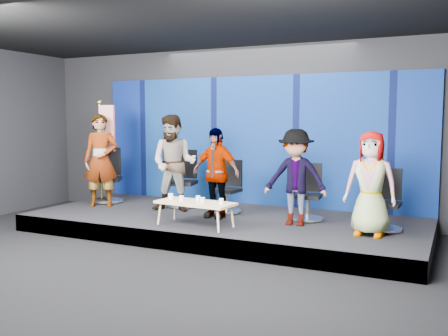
{
  "coord_description": "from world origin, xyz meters",
  "views": [
    {
      "loc": [
        3.79,
        -5.48,
        2.05
      ],
      "look_at": [
        0.06,
        2.4,
        1.18
      ],
      "focal_mm": 40.0,
      "sensor_mm": 36.0,
      "label": 1
    }
  ],
  "objects_px": {
    "coffee_table": "(195,204)",
    "flag_stand": "(105,149)",
    "panelist_e": "(371,184)",
    "mug_b": "(182,198)",
    "panelist_c": "(216,173)",
    "panelist_a": "(101,160)",
    "chair_b": "(183,188)",
    "mug_c": "(198,198)",
    "mug_d": "(203,200)",
    "panelist_d": "(296,177)",
    "chair_d": "(308,202)",
    "mug_e": "(221,201)",
    "chair_a": "(109,184)",
    "chair_e": "(386,210)",
    "panelist_b": "(174,163)",
    "mug_a": "(171,196)",
    "chair_c": "(228,195)"
  },
  "relations": [
    {
      "from": "coffee_table",
      "to": "flag_stand",
      "type": "height_order",
      "value": "flag_stand"
    },
    {
      "from": "panelist_e",
      "to": "mug_b",
      "type": "bearing_deg",
      "value": -166.1
    },
    {
      "from": "panelist_c",
      "to": "mug_b",
      "type": "height_order",
      "value": "panelist_c"
    },
    {
      "from": "panelist_a",
      "to": "chair_b",
      "type": "distance_m",
      "value": 1.72
    },
    {
      "from": "mug_c",
      "to": "flag_stand",
      "type": "bearing_deg",
      "value": 158.7
    },
    {
      "from": "mug_c",
      "to": "mug_d",
      "type": "xyz_separation_m",
      "value": [
        0.15,
        -0.13,
        0.0
      ]
    },
    {
      "from": "coffee_table",
      "to": "panelist_c",
      "type": "bearing_deg",
      "value": 91.18
    },
    {
      "from": "panelist_d",
      "to": "chair_d",
      "type": "bearing_deg",
      "value": 74.98
    },
    {
      "from": "mug_e",
      "to": "panelist_d",
      "type": "bearing_deg",
      "value": 38.45
    },
    {
      "from": "chair_a",
      "to": "mug_b",
      "type": "relative_size",
      "value": 12.27
    },
    {
      "from": "coffee_table",
      "to": "chair_b",
      "type": "bearing_deg",
      "value": 126.22
    },
    {
      "from": "mug_d",
      "to": "mug_e",
      "type": "distance_m",
      "value": 0.31
    },
    {
      "from": "chair_b",
      "to": "chair_e",
      "type": "height_order",
      "value": "chair_b"
    },
    {
      "from": "mug_e",
      "to": "panelist_b",
      "type": "bearing_deg",
      "value": 146.0
    },
    {
      "from": "chair_a",
      "to": "panelist_d",
      "type": "bearing_deg",
      "value": -34.93
    },
    {
      "from": "chair_e",
      "to": "mug_b",
      "type": "xyz_separation_m",
      "value": [
        -3.09,
        -1.05,
        0.13
      ]
    },
    {
      "from": "chair_a",
      "to": "mug_b",
      "type": "xyz_separation_m",
      "value": [
        2.53,
        -1.31,
        0.07
      ]
    },
    {
      "from": "chair_d",
      "to": "panelist_a",
      "type": "bearing_deg",
      "value": -179.35
    },
    {
      "from": "chair_d",
      "to": "coffee_table",
      "type": "xyz_separation_m",
      "value": [
        -1.53,
        -1.26,
        0.05
      ]
    },
    {
      "from": "mug_b",
      "to": "chair_d",
      "type": "bearing_deg",
      "value": 36.27
    },
    {
      "from": "mug_c",
      "to": "chair_b",
      "type": "bearing_deg",
      "value": 127.96
    },
    {
      "from": "panelist_b",
      "to": "mug_a",
      "type": "height_order",
      "value": "panelist_b"
    },
    {
      "from": "mug_d",
      "to": "panelist_a",
      "type": "bearing_deg",
      "value": 162.42
    },
    {
      "from": "panelist_a",
      "to": "mug_d",
      "type": "height_order",
      "value": "panelist_a"
    },
    {
      "from": "panelist_c",
      "to": "chair_e",
      "type": "xyz_separation_m",
      "value": [
        2.87,
        0.23,
        -0.48
      ]
    },
    {
      "from": "mug_e",
      "to": "flag_stand",
      "type": "xyz_separation_m",
      "value": [
        -3.21,
        1.15,
        0.69
      ]
    },
    {
      "from": "chair_d",
      "to": "flag_stand",
      "type": "height_order",
      "value": "flag_stand"
    },
    {
      "from": "chair_d",
      "to": "panelist_b",
      "type": "bearing_deg",
      "value": -179.33
    },
    {
      "from": "panelist_d",
      "to": "mug_a",
      "type": "distance_m",
      "value": 2.1
    },
    {
      "from": "panelist_b",
      "to": "mug_e",
      "type": "bearing_deg",
      "value": -46.24
    },
    {
      "from": "panelist_a",
      "to": "mug_b",
      "type": "height_order",
      "value": "panelist_a"
    },
    {
      "from": "panelist_e",
      "to": "flag_stand",
      "type": "bearing_deg",
      "value": 176.41
    },
    {
      "from": "chair_b",
      "to": "panelist_e",
      "type": "distance_m",
      "value": 3.91
    },
    {
      "from": "panelist_c",
      "to": "coffee_table",
      "type": "height_order",
      "value": "panelist_c"
    },
    {
      "from": "panelist_a",
      "to": "mug_d",
      "type": "bearing_deg",
      "value": -45.69
    },
    {
      "from": "chair_c",
      "to": "panelist_e",
      "type": "relative_size",
      "value": 0.63
    },
    {
      "from": "panelist_b",
      "to": "mug_e",
      "type": "xyz_separation_m",
      "value": [
        1.46,
        -0.99,
        -0.47
      ]
    },
    {
      "from": "chair_c",
      "to": "mug_c",
      "type": "xyz_separation_m",
      "value": [
        0.03,
        -1.22,
        0.12
      ]
    },
    {
      "from": "coffee_table",
      "to": "mug_e",
      "type": "distance_m",
      "value": 0.48
    },
    {
      "from": "mug_d",
      "to": "chair_e",
      "type": "bearing_deg",
      "value": 21.79
    },
    {
      "from": "panelist_d",
      "to": "mug_c",
      "type": "bearing_deg",
      "value": -159.56
    },
    {
      "from": "chair_b",
      "to": "mug_a",
      "type": "bearing_deg",
      "value": -79.82
    },
    {
      "from": "chair_e",
      "to": "mug_a",
      "type": "relative_size",
      "value": 9.94
    },
    {
      "from": "panelist_b",
      "to": "mug_b",
      "type": "xyz_separation_m",
      "value": [
        0.75,
        -1.02,
        -0.46
      ]
    },
    {
      "from": "mug_e",
      "to": "flag_stand",
      "type": "distance_m",
      "value": 3.48
    },
    {
      "from": "chair_b",
      "to": "mug_d",
      "type": "relative_size",
      "value": 12.35
    },
    {
      "from": "chair_a",
      "to": "panelist_b",
      "type": "bearing_deg",
      "value": -37.49
    },
    {
      "from": "panelist_e",
      "to": "mug_b",
      "type": "height_order",
      "value": "panelist_e"
    },
    {
      "from": "panelist_a",
      "to": "panelist_b",
      "type": "distance_m",
      "value": 1.59
    },
    {
      "from": "chair_e",
      "to": "panelist_e",
      "type": "bearing_deg",
      "value": -107.36
    }
  ]
}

